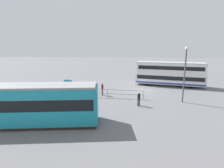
# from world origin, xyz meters

# --- Properties ---
(ground_plane) EXTENTS (160.00, 160.00, 0.00)m
(ground_plane) POSITION_xyz_m (0.00, 0.00, 0.00)
(ground_plane) COLOR slate
(double_decker_bus) EXTENTS (11.16, 4.77, 3.92)m
(double_decker_bus) POSITION_xyz_m (-4.96, -3.75, 2.00)
(double_decker_bus) COLOR white
(double_decker_bus) RESTS_ON ground
(tram_yellow) EXTENTS (14.28, 4.82, 3.39)m
(tram_yellow) POSITION_xyz_m (11.16, 13.03, 1.76)
(tram_yellow) COLOR teal
(tram_yellow) RESTS_ON ground
(pedestrian_near_railing) EXTENTS (0.32, 0.36, 1.65)m
(pedestrian_near_railing) POSITION_xyz_m (5.19, 3.19, 0.94)
(pedestrian_near_railing) COLOR black
(pedestrian_near_railing) RESTS_ON ground
(pedestrian_crossing) EXTENTS (0.45, 0.45, 1.58)m
(pedestrian_crossing) POSITION_xyz_m (0.54, 7.12, 0.90)
(pedestrian_crossing) COLOR #33384C
(pedestrian_crossing) RESTS_ON ground
(pedestrian_railing) EXTENTS (9.15, 0.76, 1.08)m
(pedestrian_railing) POSITION_xyz_m (4.35, 4.25, 0.75)
(pedestrian_railing) COLOR gray
(pedestrian_railing) RESTS_ON ground
(info_sign) EXTENTS (1.18, 0.26, 2.29)m
(info_sign) POSITION_xyz_m (9.52, 4.14, 1.60)
(info_sign) COLOR slate
(info_sign) RESTS_ON ground
(street_lamp) EXTENTS (0.36, 0.36, 6.41)m
(street_lamp) POSITION_xyz_m (-4.64, 5.28, 3.77)
(street_lamp) COLOR #4C4C51
(street_lamp) RESTS_ON ground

